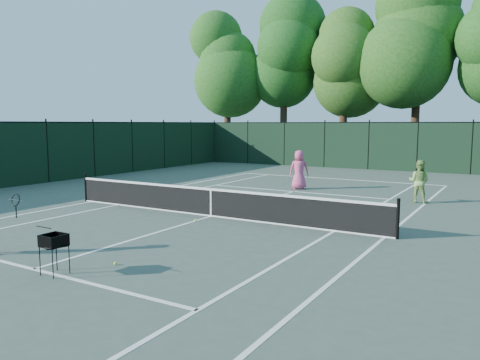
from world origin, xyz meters
The scene contains 20 objects.
ground centered at (0.00, 0.00, 0.00)m, with size 90.00×90.00×0.00m, color #404E43.
sideline_doubles_left centered at (-5.49, 0.00, 0.00)m, with size 0.10×23.77×0.01m, color white.
sideline_doubles_right centered at (5.49, 0.00, 0.00)m, with size 0.10×23.77×0.01m, color white.
sideline_singles_left centered at (-4.12, 0.00, 0.00)m, with size 0.10×23.77×0.01m, color white.
sideline_singles_right centered at (4.12, 0.00, 0.00)m, with size 0.10×23.77×0.01m, color white.
baseline_far centered at (0.00, 11.88, 0.00)m, with size 10.97×0.10×0.01m, color white.
service_line_near centered at (0.00, -6.40, 0.00)m, with size 8.23×0.10×0.01m, color white.
service_line_far centered at (0.00, 6.40, 0.00)m, with size 8.23×0.10×0.01m, color white.
center_service_line centered at (0.00, 0.00, 0.00)m, with size 0.10×12.80×0.01m, color white.
tennis_net centered at (0.00, 0.00, 0.48)m, with size 11.69×0.09×1.06m.
fence_far centered at (0.00, 18.00, 1.50)m, with size 24.00×0.05×3.00m, color black.
tree_0 centered at (-13.00, 21.50, 8.16)m, with size 6.40×6.40×13.14m.
tree_1 centered at (-8.00, 22.00, 8.69)m, with size 6.80×6.80×13.98m.
tree_2 centered at (-3.00, 21.80, 7.73)m, with size 6.00×6.00×12.40m.
tree_3 centered at (2.00, 22.30, 9.01)m, with size 7.00×7.00×14.45m.
player_pink centered at (-0.13, 7.24, 0.89)m, with size 1.02×0.85×1.77m.
player_green centered at (5.21, 6.21, 0.80)m, with size 0.84×0.70×1.60m.
ball_hopper centered at (0.65, -6.39, 0.68)m, with size 0.53×0.53×0.81m.
loose_ball_near_cart centered at (1.22, -5.34, 0.03)m, with size 0.07×0.07×0.07m, color yellow.
loose_ball_midcourt centered at (0.01, -0.87, 0.03)m, with size 0.07×0.07×0.07m, color #CBF031.
Camera 1 is at (8.36, -12.18, 2.96)m, focal length 35.00 mm.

